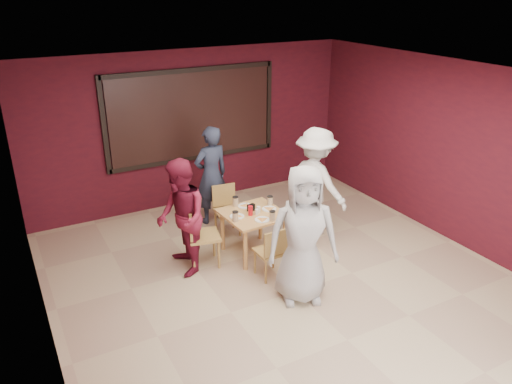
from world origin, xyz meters
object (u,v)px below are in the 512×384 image
diner_front (303,235)px  diner_back (211,175)px  chair_front (272,250)px  chair_back (226,207)px  chair_right (302,217)px  diner_right (315,182)px  chair_left (198,233)px  dining_table (253,217)px  diner_left (181,218)px

diner_front → diner_back: 2.64m
chair_front → chair_back: 1.57m
chair_right → diner_right: (0.37, 0.22, 0.44)m
chair_left → dining_table: bearing=-5.9°
chair_back → dining_table: bearing=-86.2°
diner_left → diner_front: bearing=45.9°
chair_front → diner_back: (0.01, 2.06, 0.40)m
chair_left → chair_right: size_ratio=1.16×
diner_front → diner_right: diner_front is taller
chair_left → diner_back: (0.77, 1.24, 0.32)m
chair_back → diner_back: diner_back is taller
chair_back → diner_front: diner_front is taller
dining_table → diner_left: diner_left is taller
chair_back → diner_left: diner_left is taller
diner_right → diner_front: bearing=122.9°
diner_back → diner_right: diner_right is taller
chair_right → diner_right: size_ratio=0.45×
dining_table → chair_right: (0.82, -0.08, -0.15)m
diner_front → chair_right: bearing=78.2°
diner_front → dining_table: bearing=111.9°
dining_table → chair_front: bearing=-97.5°
dining_table → diner_right: 1.24m
diner_front → diner_back: (-0.09, 2.64, -0.07)m
chair_right → diner_back: 1.72m
diner_back → dining_table: bearing=87.4°
dining_table → chair_back: (-0.06, 0.84, -0.15)m
chair_back → diner_right: bearing=-29.3°
dining_table → chair_right: dining_table is taller
chair_back → diner_right: diner_right is taller
diner_back → diner_left: diner_back is taller
diner_back → diner_left: 1.64m
diner_left → diner_right: (2.30, 0.10, 0.05)m
diner_front → diner_right: size_ratio=1.03×
dining_table → chair_left: 0.86m
diner_right → dining_table: bearing=78.9°
dining_table → diner_back: bearing=93.7°
chair_right → chair_back: bearing=133.7°
diner_right → chair_front: bearing=106.3°
chair_front → chair_left: size_ratio=0.84×
chair_back → diner_back: 0.63m
chair_left → diner_back: diner_back is taller
diner_right → chair_left: bearing=73.7°
chair_front → diner_left: diner_left is taller
chair_back → chair_left: 1.10m
chair_back → diner_left: size_ratio=0.48×
chair_right → diner_front: 1.55m
chair_front → dining_table: bearing=82.5°
chair_left → diner_right: diner_right is taller
diner_front → diner_right: (1.20, 1.45, -0.03)m
chair_front → chair_back: size_ratio=0.97×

